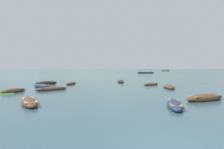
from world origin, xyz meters
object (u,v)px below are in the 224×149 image
object	(u,v)px
rowboat_2	(46,83)
rowboat_3	(175,105)
rowboat_6	(29,102)
rowboat_1	(169,87)
rowboat_8	(71,83)
rowboat_10	(120,81)
ferry_1	(165,71)
rowboat_5	(151,84)
rowboat_0	(42,86)
rowboat_4	(14,91)
ferry_0	(145,72)
rowboat_9	(52,89)
rowboat_11	(205,98)

from	to	relation	value
rowboat_2	rowboat_3	size ratio (longest dim) A/B	0.93
rowboat_3	rowboat_6	size ratio (longest dim) A/B	1.03
rowboat_3	rowboat_1	bearing A→B (deg)	73.84
rowboat_1	rowboat_8	xyz separation A→B (m)	(-15.04, 5.86, -0.03)
rowboat_10	rowboat_2	bearing A→B (deg)	-162.42
rowboat_2	ferry_1	xyz separation A→B (m)	(73.16, 171.08, 0.22)
rowboat_1	rowboat_10	world-z (taller)	rowboat_10
rowboat_3	rowboat_5	xyz separation A→B (m)	(2.00, 16.50, -0.00)
rowboat_0	rowboat_4	xyz separation A→B (m)	(-1.07, -5.36, -0.02)
rowboat_0	ferry_0	size ratio (longest dim) A/B	0.38
rowboat_5	rowboat_1	bearing A→B (deg)	-71.43
rowboat_9	rowboat_11	bearing A→B (deg)	-24.35
rowboat_5	rowboat_9	distance (m)	15.64
rowboat_2	rowboat_3	bearing A→B (deg)	-48.64
rowboat_10	rowboat_6	bearing A→B (deg)	-110.32
rowboat_3	rowboat_8	size ratio (longest dim) A/B	1.13
rowboat_9	rowboat_1	bearing A→B (deg)	8.86
rowboat_1	rowboat_11	bearing A→B (deg)	-89.86
rowboat_1	rowboat_2	world-z (taller)	rowboat_2
rowboat_4	rowboat_5	size ratio (longest dim) A/B	0.98
rowboat_5	rowboat_6	world-z (taller)	rowboat_6
rowboat_9	rowboat_10	xyz separation A→B (m)	(9.30, 12.65, 0.03)
rowboat_1	rowboat_0	bearing A→B (deg)	177.05
rowboat_11	ferry_1	size ratio (longest dim) A/B	0.44
ferry_0	rowboat_0	bearing A→B (deg)	-110.95
rowboat_1	rowboat_9	size ratio (longest dim) A/B	1.07
rowboat_6	rowboat_8	size ratio (longest dim) A/B	1.10
rowboat_1	ferry_1	distance (m)	185.10
rowboat_0	rowboat_4	world-z (taller)	rowboat_0
rowboat_5	rowboat_11	world-z (taller)	rowboat_11
rowboat_10	rowboat_5	bearing A→B (deg)	-50.58
rowboat_0	ferry_1	xyz separation A→B (m)	(71.90, 176.20, 0.24)
rowboat_2	rowboat_8	size ratio (longest dim) A/B	1.05
rowboat_3	rowboat_11	size ratio (longest dim) A/B	0.93
rowboat_1	rowboat_4	size ratio (longest dim) A/B	1.25
rowboat_11	ferry_0	size ratio (longest dim) A/B	0.44
ferry_0	ferry_1	bearing A→B (deg)	66.81
rowboat_6	rowboat_3	bearing A→B (deg)	-4.38
rowboat_6	rowboat_11	bearing A→B (deg)	7.06
ferry_0	rowboat_3	bearing A→B (deg)	-99.54
rowboat_9	rowboat_4	bearing A→B (deg)	-151.56
rowboat_0	rowboat_1	world-z (taller)	rowboat_0
rowboat_2	rowboat_4	world-z (taller)	rowboat_2
rowboat_5	rowboat_4	bearing A→B (deg)	-153.46
rowboat_6	rowboat_8	world-z (taller)	rowboat_6
rowboat_11	rowboat_10	bearing A→B (deg)	107.66
rowboat_2	rowboat_4	distance (m)	10.48
rowboat_11	rowboat_1	bearing A→B (deg)	90.14
rowboat_1	rowboat_4	world-z (taller)	rowboat_4
rowboat_4	rowboat_9	size ratio (longest dim) A/B	0.86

